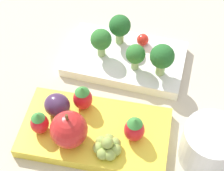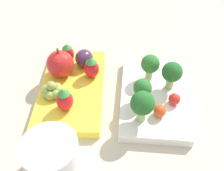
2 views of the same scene
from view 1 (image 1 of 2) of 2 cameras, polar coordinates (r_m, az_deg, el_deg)
ground_plane at (r=0.61m, az=-0.43°, el=-1.56°), size 4.00×4.00×0.00m
bento_box_savoury at (r=0.65m, az=2.22°, el=4.03°), size 0.21×0.14×0.02m
bento_box_fruit at (r=0.56m, az=-2.58°, el=-7.11°), size 0.23×0.15×0.02m
broccoli_floret_0 at (r=0.61m, az=3.60°, el=4.69°), size 0.03×0.03×0.05m
broccoli_floret_1 at (r=0.62m, az=-1.68°, el=6.91°), size 0.04×0.04×0.05m
broccoli_floret_2 at (r=0.64m, az=1.20°, el=8.97°), size 0.04×0.04×0.06m
broccoli_floret_3 at (r=0.60m, az=7.64°, el=4.28°), size 0.04×0.04×0.06m
cherry_tomato_0 at (r=0.66m, az=4.71°, el=6.97°), size 0.02×0.02×0.02m
cherry_tomato_1 at (r=0.64m, az=6.82°, el=4.82°), size 0.02×0.02×0.02m
apple at (r=0.53m, az=-6.59°, el=-6.69°), size 0.05×0.05×0.06m
strawberry_0 at (r=0.53m, az=3.43°, el=-6.61°), size 0.03×0.03×0.05m
strawberry_1 at (r=0.56m, az=-4.50°, el=-1.85°), size 0.03×0.03×0.05m
strawberry_2 at (r=0.55m, az=-11.01°, el=-5.58°), size 0.03×0.03×0.04m
plum at (r=0.56m, az=-8.37°, el=-2.97°), size 0.04×0.04×0.04m
grape_cluster at (r=0.53m, az=-0.71°, el=-9.30°), size 0.04×0.04×0.03m
drinking_cup at (r=0.54m, az=14.62°, el=-8.83°), size 0.08×0.08×0.07m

